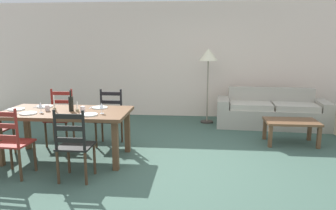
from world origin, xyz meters
name	(u,v)px	position (x,y,z in m)	size (l,w,h in m)	color
ground_plane	(167,166)	(0.00, 0.00, -0.01)	(9.60, 9.60, 0.02)	#3A5549
wall_far	(180,60)	(0.00, 3.30, 1.35)	(9.60, 0.16, 2.70)	beige
dining_table	(66,116)	(-1.55, 0.15, 0.66)	(1.90, 0.96, 0.75)	brown
dining_chair_near_left	(11,142)	(-2.00, -0.58, 0.48)	(0.44, 0.42, 0.96)	maroon
dining_chair_near_right	(74,145)	(-1.13, -0.62, 0.48)	(0.42, 0.40, 0.96)	black
dining_chair_far_left	(60,117)	(-1.97, 0.86, 0.48)	(0.44, 0.42, 0.96)	maroon
dining_chair_far_right	(110,118)	(-1.09, 0.90, 0.48)	(0.43, 0.41, 0.96)	black
dinner_plate_near_left	(28,113)	(-2.00, -0.10, 0.76)	(0.24, 0.24, 0.02)	white
fork_near_left	(18,113)	(-2.15, -0.10, 0.75)	(0.02, 0.17, 0.01)	silver
dinner_plate_near_right	(89,115)	(-1.10, -0.10, 0.76)	(0.24, 0.24, 0.02)	white
fork_near_right	(79,115)	(-1.25, -0.10, 0.75)	(0.02, 0.17, 0.01)	silver
dinner_plate_far_left	(45,106)	(-2.00, 0.40, 0.76)	(0.24, 0.24, 0.02)	white
fork_far_left	(36,107)	(-2.15, 0.40, 0.75)	(0.02, 0.17, 0.01)	silver
dinner_plate_far_right	(100,108)	(-1.10, 0.40, 0.76)	(0.24, 0.24, 0.02)	white
fork_far_right	(91,108)	(-1.25, 0.40, 0.75)	(0.02, 0.17, 0.01)	silver
dinner_plate_head_west	(16,109)	(-2.33, 0.15, 0.76)	(0.24, 0.24, 0.02)	white
fork_head_west	(7,109)	(-2.48, 0.15, 0.75)	(0.02, 0.17, 0.01)	silver
wine_bottle	(71,103)	(-1.45, 0.13, 0.87)	(0.07, 0.07, 0.32)	black
wine_glass_near_left	(41,105)	(-1.86, -0.01, 0.86)	(0.06, 0.06, 0.16)	white
wine_glass_near_right	(102,106)	(-0.95, 0.01, 0.86)	(0.06, 0.06, 0.16)	white
coffee_cup_primary	(83,109)	(-1.26, 0.08, 0.80)	(0.07, 0.07, 0.09)	beige
coffee_cup_secondary	(47,108)	(-1.82, 0.12, 0.80)	(0.07, 0.07, 0.09)	beige
candle_tall	(54,106)	(-1.73, 0.17, 0.81)	(0.05, 0.05, 0.23)	#998C66
candle_short	(77,109)	(-1.35, 0.11, 0.79)	(0.05, 0.05, 0.15)	#998C66
couch	(271,113)	(2.00, 2.43, 0.29)	(2.33, 0.94, 0.80)	#A9A393
coffee_table	(291,124)	(2.07, 1.22, 0.36)	(0.90, 0.56, 0.42)	brown
standing_lamp	(208,59)	(0.65, 2.62, 1.41)	(0.40, 0.40, 1.64)	#332D28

